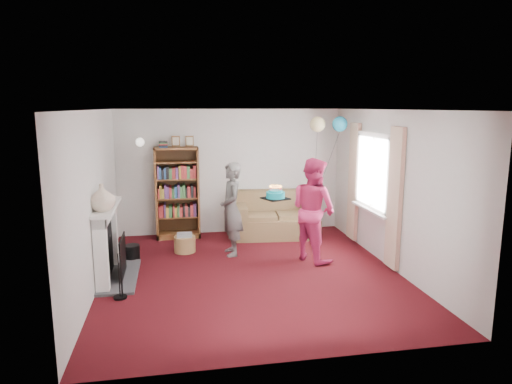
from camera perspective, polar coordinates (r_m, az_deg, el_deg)
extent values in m
plane|color=#36080A|center=(7.16, -0.55, -10.20)|extent=(5.00, 5.00, 0.00)
cube|color=silver|center=(9.27, -3.20, 2.58)|extent=(4.50, 0.02, 2.50)
cube|color=silver|center=(6.81, -19.65, -0.95)|extent=(0.02, 5.00, 2.50)
cube|color=silver|center=(7.53, 16.64, 0.27)|extent=(0.02, 5.00, 2.50)
cube|color=white|center=(6.69, -0.59, 10.28)|extent=(4.50, 5.00, 0.01)
cube|color=#3F3F42|center=(7.30, -16.75, -10.08)|extent=(0.55, 1.40, 0.04)
cube|color=white|center=(6.64, -18.79, -7.62)|extent=(0.18, 0.14, 1.06)
cube|color=white|center=(7.68, -17.62, -5.09)|extent=(0.18, 0.14, 1.06)
cube|color=white|center=(7.04, -18.39, -2.60)|extent=(0.18, 1.24, 0.16)
cube|color=white|center=(7.02, -18.19, -1.80)|extent=(0.28, 1.35, 0.05)
cube|color=black|center=(7.18, -18.30, -6.65)|extent=(0.10, 0.80, 0.86)
cube|color=black|center=(7.19, -16.32, -7.76)|extent=(0.02, 0.70, 0.60)
cylinder|color=black|center=(6.46, -16.75, -9.99)|extent=(0.18, 0.18, 0.64)
cylinder|color=black|center=(8.00, -15.24, -7.32)|extent=(0.26, 0.26, 0.26)
cube|color=white|center=(7.95, 14.68, 6.90)|extent=(0.08, 1.30, 0.08)
cube|color=white|center=(8.12, 14.27, -1.94)|extent=(0.08, 1.30, 0.08)
cube|color=white|center=(8.02, 14.67, 2.43)|extent=(0.01, 1.15, 1.20)
cube|color=white|center=(8.11, 14.07, -2.16)|extent=(0.14, 1.32, 0.04)
cube|color=beige|center=(7.33, 16.95, -0.82)|extent=(0.07, 0.38, 2.20)
cube|color=beige|center=(8.79, 12.10, 1.26)|extent=(0.07, 0.38, 2.20)
cylinder|color=gold|center=(9.09, -14.27, 6.24)|extent=(0.04, 0.12, 0.04)
sphere|color=white|center=(9.00, -14.31, 6.07)|extent=(0.16, 0.16, 0.16)
cube|color=#472B14|center=(9.20, -9.81, 0.12)|extent=(0.84, 0.04, 1.78)
cube|color=brown|center=(9.02, -12.35, -0.18)|extent=(0.04, 0.42, 1.78)
cube|color=brown|center=(9.03, -7.25, -0.01)|extent=(0.04, 0.42, 1.78)
cube|color=brown|center=(8.90, -9.97, 5.42)|extent=(0.84, 0.42, 0.04)
cube|color=brown|center=(9.21, -9.63, -5.24)|extent=(0.84, 0.42, 0.10)
cube|color=brown|center=(9.12, -9.70, -2.99)|extent=(0.76, 0.38, 0.03)
cube|color=brown|center=(9.04, -9.78, -0.68)|extent=(0.76, 0.38, 0.02)
cube|color=brown|center=(8.97, -9.85, 1.67)|extent=(0.76, 0.38, 0.02)
cube|color=brown|center=(8.93, -9.92, 3.75)|extent=(0.76, 0.38, 0.02)
cube|color=maroon|center=(8.87, -11.51, 5.87)|extent=(0.16, 0.22, 0.12)
cube|color=brown|center=(8.94, -10.00, 6.28)|extent=(0.16, 0.02, 0.20)
cube|color=brown|center=(8.94, -8.31, 6.33)|extent=(0.16, 0.02, 0.20)
cube|color=brown|center=(9.12, 2.47, -4.30)|extent=(1.66, 0.88, 0.39)
cube|color=brown|center=(9.35, 2.05, -1.78)|extent=(1.66, 0.24, 0.68)
cube|color=brown|center=(8.95, -1.97, -3.30)|extent=(0.24, 0.83, 0.54)
cube|color=brown|center=(9.25, 6.78, -2.90)|extent=(0.24, 0.83, 0.54)
cube|color=brown|center=(8.92, 0.26, -3.15)|extent=(0.70, 0.58, 0.12)
cube|color=brown|center=(9.08, 4.88, -2.94)|extent=(0.70, 0.58, 0.12)
cylinder|color=#AB894F|center=(8.24, -8.89, -6.46)|extent=(0.38, 0.38, 0.28)
cube|color=beige|center=(8.19, -8.93, -5.31)|extent=(0.26, 0.21, 0.06)
imported|color=black|center=(7.86, -3.09, -2.15)|extent=(0.43, 0.62, 1.61)
imported|color=#C12659|center=(7.64, 7.16, -2.19)|extent=(0.96, 1.04, 1.73)
cube|color=black|center=(7.66, 2.44, -0.82)|extent=(0.38, 0.38, 0.02)
cylinder|color=#0E9CA9|center=(7.65, 2.45, -0.38)|extent=(0.32, 0.32, 0.10)
cylinder|color=#0E9CA9|center=(7.64, 2.45, 0.07)|extent=(0.23, 0.23, 0.04)
cylinder|color=pink|center=(7.66, 3.15, 0.35)|extent=(0.01, 0.01, 0.09)
sphere|color=orange|center=(7.65, 3.15, 0.71)|extent=(0.02, 0.02, 0.02)
cylinder|color=pink|center=(7.69, 3.05, 0.39)|extent=(0.01, 0.01, 0.09)
sphere|color=orange|center=(7.68, 3.05, 0.75)|extent=(0.02, 0.02, 0.02)
cylinder|color=pink|center=(7.71, 2.88, 0.42)|extent=(0.01, 0.01, 0.09)
sphere|color=orange|center=(7.70, 2.88, 0.79)|extent=(0.02, 0.02, 0.02)
cylinder|color=pink|center=(7.72, 2.66, 0.44)|extent=(0.01, 0.01, 0.09)
sphere|color=orange|center=(7.72, 2.67, 0.81)|extent=(0.02, 0.02, 0.02)
cylinder|color=pink|center=(7.73, 2.42, 0.45)|extent=(0.01, 0.01, 0.09)
sphere|color=orange|center=(7.72, 2.42, 0.82)|extent=(0.02, 0.02, 0.02)
cylinder|color=pink|center=(7.72, 2.18, 0.44)|extent=(0.01, 0.01, 0.09)
sphere|color=orange|center=(7.71, 2.18, 0.81)|extent=(0.02, 0.02, 0.02)
cylinder|color=pink|center=(7.70, 1.97, 0.42)|extent=(0.01, 0.01, 0.09)
sphere|color=orange|center=(7.69, 1.98, 0.79)|extent=(0.02, 0.02, 0.02)
cylinder|color=pink|center=(7.68, 1.82, 0.39)|extent=(0.01, 0.01, 0.09)
sphere|color=orange|center=(7.67, 1.82, 0.75)|extent=(0.02, 0.02, 0.02)
cylinder|color=pink|center=(7.65, 1.75, 0.35)|extent=(0.01, 0.01, 0.09)
sphere|color=orange|center=(7.64, 1.75, 0.71)|extent=(0.02, 0.02, 0.02)
cylinder|color=pink|center=(7.61, 1.76, 0.30)|extent=(0.01, 0.01, 0.09)
sphere|color=orange|center=(7.61, 1.76, 0.67)|extent=(0.02, 0.02, 0.02)
cylinder|color=pink|center=(7.58, 1.85, 0.26)|extent=(0.01, 0.01, 0.09)
sphere|color=orange|center=(7.58, 1.85, 0.63)|extent=(0.02, 0.02, 0.02)
cylinder|color=pink|center=(7.56, 2.02, 0.22)|extent=(0.01, 0.01, 0.09)
sphere|color=orange|center=(7.55, 2.02, 0.60)|extent=(0.02, 0.02, 0.02)
cylinder|color=pink|center=(7.55, 2.24, 0.20)|extent=(0.01, 0.01, 0.09)
sphere|color=orange|center=(7.54, 2.24, 0.58)|extent=(0.02, 0.02, 0.02)
cylinder|color=pink|center=(7.54, 2.49, 0.19)|extent=(0.01, 0.01, 0.09)
sphere|color=orange|center=(7.53, 2.49, 0.57)|extent=(0.02, 0.02, 0.02)
cylinder|color=pink|center=(7.55, 2.73, 0.20)|extent=(0.01, 0.01, 0.09)
sphere|color=orange|center=(7.54, 2.73, 0.58)|extent=(0.02, 0.02, 0.02)
cylinder|color=pink|center=(7.57, 2.94, 0.23)|extent=(0.01, 0.01, 0.09)
sphere|color=orange|center=(7.56, 2.94, 0.60)|extent=(0.02, 0.02, 0.02)
cylinder|color=pink|center=(7.59, 3.09, 0.26)|extent=(0.01, 0.01, 0.09)
sphere|color=orange|center=(7.58, 3.09, 0.63)|extent=(0.02, 0.02, 0.02)
cylinder|color=pink|center=(7.62, 3.16, 0.30)|extent=(0.01, 0.01, 0.09)
sphere|color=orange|center=(7.61, 3.17, 0.67)|extent=(0.02, 0.02, 0.02)
sphere|color=#3F3F3F|center=(9.01, 7.19, -1.48)|extent=(0.02, 0.02, 0.02)
sphere|color=teal|center=(8.84, 10.44, 8.35)|extent=(0.29, 0.29, 0.29)
sphere|color=#D2C180|center=(8.70, 7.69, 8.39)|extent=(0.29, 0.29, 0.29)
imported|color=beige|center=(6.64, -18.70, -0.63)|extent=(0.40, 0.40, 0.38)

